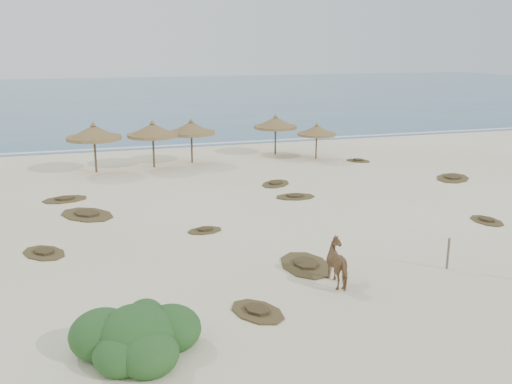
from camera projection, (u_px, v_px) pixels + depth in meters
ground at (295, 258)px, 21.69m from camera, size 160.00×160.00×0.00m
ocean at (127, 95)px, 91.03m from camera, size 200.00×100.00×0.01m
foam_line at (179, 145)px, 45.72m from camera, size 70.00×0.60×0.01m
palapa_1 at (94, 133)px, 35.53m from camera, size 3.45×3.45×3.22m
palapa_2 at (153, 131)px, 36.99m from camera, size 3.38×3.38×3.13m
palapa_3 at (191, 129)px, 38.47m from camera, size 4.05×4.05×3.03m
palapa_4 at (275, 123)px, 41.39m from camera, size 4.12×4.12×2.98m
palapa_5 at (317, 131)px, 39.96m from camera, size 3.39×3.39×2.56m
horse at (340, 263)px, 19.18m from camera, size 0.83×1.77×1.48m
fence_post_near at (448, 254)px, 20.51m from camera, size 0.11×0.11×1.17m
bush at (137, 337)px, 14.83m from camera, size 3.48×3.06×1.56m
scrub_0 at (44, 253)px, 22.11m from camera, size 2.27×2.48×0.16m
scrub_1 at (87, 214)px, 27.07m from camera, size 3.38×3.61×0.16m
scrub_2 at (205, 230)px, 24.77m from camera, size 1.67×1.22×0.16m
scrub_3 at (295, 196)px, 30.25m from camera, size 2.25×1.60×0.16m
scrub_4 at (487, 220)px, 26.13m from camera, size 1.21×1.83×0.16m
scrub_5 at (453, 178)px, 34.46m from camera, size 3.32×3.30×0.16m
scrub_6 at (65, 199)px, 29.72m from camera, size 2.54×1.91×0.16m
scrub_7 at (276, 183)px, 33.04m from camera, size 2.53×2.58×0.16m
scrub_9 at (306, 265)px, 20.91m from camera, size 1.88×2.81×0.16m
scrub_10 at (358, 160)px, 39.56m from camera, size 1.96×2.01×0.16m
scrub_11 at (257, 311)px, 17.26m from camera, size 1.99×2.34×0.16m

